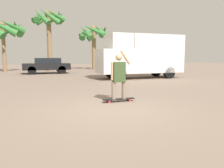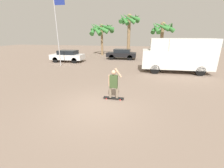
{
  "view_description": "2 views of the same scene",
  "coord_description": "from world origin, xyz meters",
  "views": [
    {
      "loc": [
        -2.11,
        -5.67,
        1.5
      ],
      "look_at": [
        0.51,
        1.44,
        0.55
      ],
      "focal_mm": 35.0,
      "sensor_mm": 36.0,
      "label": 1
    },
    {
      "loc": [
        1.92,
        -6.27,
        3.31
      ],
      "look_at": [
        0.36,
        1.72,
        0.61
      ],
      "focal_mm": 24.0,
      "sensor_mm": 36.0,
      "label": 2
    }
  ],
  "objects": [
    {
      "name": "ground_plane",
      "position": [
        0.0,
        0.0,
        0.0
      ],
      "size": [
        80.0,
        80.0,
        0.0
      ],
      "primitive_type": "plane",
      "color": "gray"
    },
    {
      "name": "skateboard",
      "position": [
        0.59,
        1.0,
        0.08
      ],
      "size": [
        1.1,
        0.23,
        0.09
      ],
      "color": "black",
      "rests_on": "ground_plane"
    },
    {
      "name": "person_skateboarder",
      "position": [
        0.59,
        1.0,
        0.94
      ],
      "size": [
        0.7,
        0.23,
        1.63
      ],
      "color": "gray",
      "rests_on": "skateboard"
    },
    {
      "name": "camper_van",
      "position": [
        5.13,
        8.04,
        1.63
      ],
      "size": [
        5.96,
        2.02,
        3.0
      ],
      "color": "black",
      "rests_on": "ground_plane"
    },
    {
      "name": "parked_car_black",
      "position": [
        -0.82,
        14.79,
        0.75
      ],
      "size": [
        4.04,
        1.77,
        1.39
      ],
      "color": "black",
      "rests_on": "ground_plane"
    },
    {
      "name": "parked_car_white",
      "position": [
        -7.2,
        11.29,
        0.77
      ],
      "size": [
        4.03,
        1.79,
        1.44
      ],
      "color": "black",
      "rests_on": "ground_plane"
    },
    {
      "name": "palm_tree_near_van",
      "position": [
        4.86,
        19.66,
        4.18
      ],
      "size": [
        3.72,
        3.87,
        5.35
      ],
      "color": "#8E704C",
      "rests_on": "ground_plane"
    },
    {
      "name": "palm_tree_center_background",
      "position": [
        -0.26,
        18.6,
        5.22
      ],
      "size": [
        3.59,
        3.61,
        6.45
      ],
      "color": "#8E704C",
      "rests_on": "ground_plane"
    },
    {
      "name": "palm_tree_far_left",
      "position": [
        -4.59,
        18.6,
        4.22
      ],
      "size": [
        4.28,
        4.35,
        5.26
      ],
      "color": "#8E704C",
      "rests_on": "ground_plane"
    },
    {
      "name": "flagpole",
      "position": [
        -6.76,
        8.84,
        3.98
      ],
      "size": [
        1.19,
        0.12,
        6.87
      ],
      "color": "#B7B7BC",
      "rests_on": "ground_plane"
    }
  ]
}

